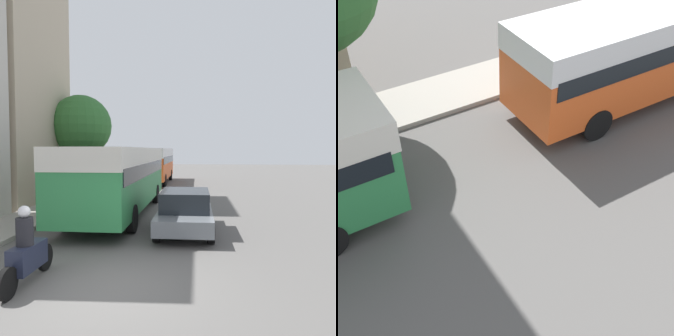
% 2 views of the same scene
% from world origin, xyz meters
% --- Properties ---
extents(bus_following, '(2.65, 9.38, 3.05)m').
position_xyz_m(bus_following, '(-1.91, 21.90, 1.98)').
color(bus_following, '#EA5B23').
rests_on(bus_following, ground_plane).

